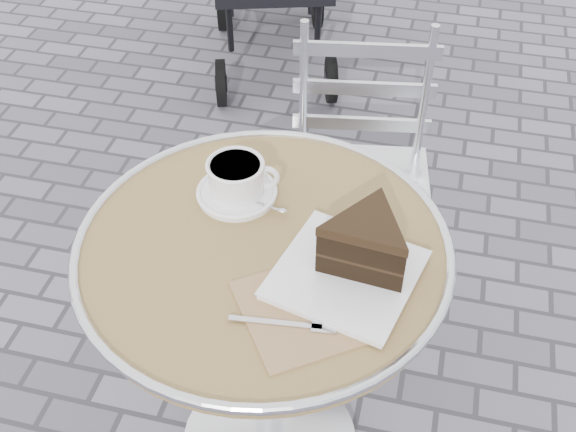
% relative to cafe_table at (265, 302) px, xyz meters
% --- Properties ---
extents(cafe_table, '(0.72, 0.72, 0.74)m').
position_rel_cafe_table_xyz_m(cafe_table, '(0.00, 0.00, 0.00)').
color(cafe_table, silver).
rests_on(cafe_table, ground).
extents(cappuccino_set, '(0.18, 0.16, 0.08)m').
position_rel_cafe_table_xyz_m(cappuccino_set, '(-0.09, 0.12, 0.20)').
color(cappuccino_set, white).
rests_on(cappuccino_set, cafe_table).
extents(cake_plate_set, '(0.36, 0.39, 0.13)m').
position_rel_cafe_table_xyz_m(cake_plate_set, '(0.19, -0.03, 0.22)').
color(cake_plate_set, '#997354').
rests_on(cake_plate_set, cafe_table).
extents(bistro_chair, '(0.43, 0.43, 0.84)m').
position_rel_cafe_table_xyz_m(bistro_chair, '(0.10, 0.63, -0.05)').
color(bistro_chair, silver).
rests_on(bistro_chair, ground).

